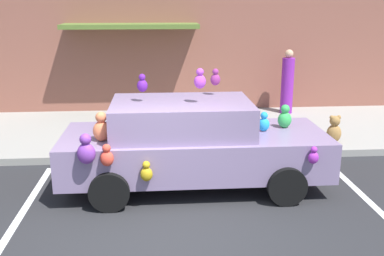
% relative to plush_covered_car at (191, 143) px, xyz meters
% --- Properties ---
extents(ground_plane, '(60.00, 60.00, 0.00)m').
position_rel_plush_covered_car_xyz_m(ground_plane, '(-0.57, -1.72, -0.80)').
color(ground_plane, '#262628').
extents(sidewalk, '(24.00, 4.00, 0.15)m').
position_rel_plush_covered_car_xyz_m(sidewalk, '(-0.57, 3.28, -0.72)').
color(sidewalk, gray).
rests_on(sidewalk, ground).
extents(storefront_building, '(24.00, 1.25, 6.40)m').
position_rel_plush_covered_car_xyz_m(storefront_building, '(-0.58, 5.42, 2.40)').
color(storefront_building, brown).
rests_on(storefront_building, ground).
extents(parking_stripe_front, '(0.12, 3.60, 0.01)m').
position_rel_plush_covered_car_xyz_m(parking_stripe_front, '(2.87, -0.72, -0.80)').
color(parking_stripe_front, silver).
rests_on(parking_stripe_front, ground).
extents(parking_stripe_rear, '(0.12, 3.60, 0.01)m').
position_rel_plush_covered_car_xyz_m(parking_stripe_rear, '(-2.71, -0.72, -0.80)').
color(parking_stripe_rear, silver).
rests_on(parking_stripe_rear, ground).
extents(plush_covered_car, '(4.55, 2.10, 2.13)m').
position_rel_plush_covered_car_xyz_m(plush_covered_car, '(0.00, 0.00, 0.00)').
color(plush_covered_car, gray).
rests_on(plush_covered_car, ground).
extents(teddy_bear_on_sidewalk, '(0.33, 0.27, 0.62)m').
position_rel_plush_covered_car_xyz_m(teddy_bear_on_sidewalk, '(3.32, 1.83, -0.36)').
color(teddy_bear_on_sidewalk, '#9E723D').
rests_on(teddy_bear_on_sidewalk, sidewalk).
extents(pedestrian_near_shopfront, '(0.34, 0.34, 1.77)m').
position_rel_plush_covered_car_xyz_m(pedestrian_near_shopfront, '(3.04, 4.63, 0.18)').
color(pedestrian_near_shopfront, purple).
rests_on(pedestrian_near_shopfront, sidewalk).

